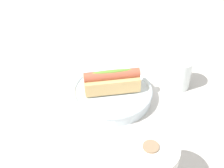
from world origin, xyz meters
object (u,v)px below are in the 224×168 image
(hotdog_front, at_px, (112,82))
(water_glass, at_px, (179,75))
(paper_towel_roll, at_px, (148,168))
(serving_bowl, at_px, (112,94))

(hotdog_front, bearing_deg, water_glass, -167.09)
(paper_towel_roll, bearing_deg, hotdog_front, -79.79)
(serving_bowl, height_order, water_glass, water_glass)
(serving_bowl, height_order, hotdog_front, hotdog_front)
(serving_bowl, distance_m, hotdog_front, 0.04)
(water_glass, relative_size, paper_towel_roll, 0.67)
(hotdog_front, xyz_separation_m, paper_towel_roll, (-0.05, 0.28, 0.00))
(serving_bowl, relative_size, hotdog_front, 1.47)
(hotdog_front, distance_m, paper_towel_roll, 0.28)
(water_glass, xyz_separation_m, paper_towel_roll, (0.15, 0.32, 0.03))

